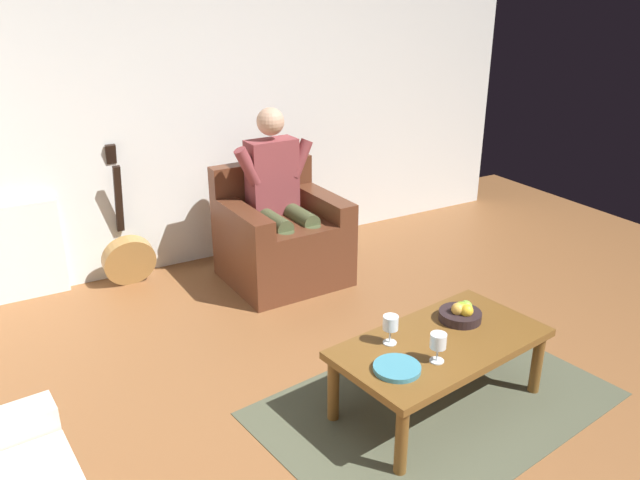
{
  "coord_description": "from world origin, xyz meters",
  "views": [
    {
      "loc": [
        1.65,
        1.51,
        2.08
      ],
      "look_at": [
        -0.11,
        -1.57,
        0.63
      ],
      "focal_mm": 35.51,
      "sensor_mm": 36.0,
      "label": 1
    }
  ],
  "objects_px": {
    "armchair": "(281,239)",
    "fruit_bowl": "(461,313)",
    "coffee_table": "(441,349)",
    "wine_glass_near": "(390,325)",
    "guitar": "(128,255)",
    "decorative_dish": "(397,368)",
    "person_seated": "(279,193)",
    "wine_glass_far": "(438,343)"
  },
  "relations": [
    {
      "from": "coffee_table",
      "to": "wine_glass_near",
      "type": "xyz_separation_m",
      "value": [
        0.25,
        -0.11,
        0.16
      ]
    },
    {
      "from": "armchair",
      "to": "person_seated",
      "type": "xyz_separation_m",
      "value": [
        0.0,
        -0.01,
        0.36
      ]
    },
    {
      "from": "person_seated",
      "to": "fruit_bowl",
      "type": "distance_m",
      "value": 1.73
    },
    {
      "from": "wine_glass_near",
      "to": "person_seated",
      "type": "bearing_deg",
      "value": -97.81
    },
    {
      "from": "guitar",
      "to": "wine_glass_near",
      "type": "bearing_deg",
      "value": 109.91
    },
    {
      "from": "person_seated",
      "to": "wine_glass_near",
      "type": "distance_m",
      "value": 1.73
    },
    {
      "from": "armchair",
      "to": "decorative_dish",
      "type": "distance_m",
      "value": 1.94
    },
    {
      "from": "armchair",
      "to": "wine_glass_far",
      "type": "distance_m",
      "value": 1.95
    },
    {
      "from": "wine_glass_far",
      "to": "fruit_bowl",
      "type": "distance_m",
      "value": 0.45
    },
    {
      "from": "armchair",
      "to": "decorative_dish",
      "type": "height_order",
      "value": "armchair"
    },
    {
      "from": "wine_glass_near",
      "to": "wine_glass_far",
      "type": "xyz_separation_m",
      "value": [
        -0.1,
        0.25,
        -0.0
      ]
    },
    {
      "from": "fruit_bowl",
      "to": "coffee_table",
      "type": "bearing_deg",
      "value": 26.39
    },
    {
      "from": "coffee_table",
      "to": "fruit_bowl",
      "type": "height_order",
      "value": "fruit_bowl"
    },
    {
      "from": "wine_glass_near",
      "to": "fruit_bowl",
      "type": "bearing_deg",
      "value": -179.65
    },
    {
      "from": "armchair",
      "to": "guitar",
      "type": "height_order",
      "value": "guitar"
    },
    {
      "from": "person_seated",
      "to": "coffee_table",
      "type": "relative_size",
      "value": 1.07
    },
    {
      "from": "armchair",
      "to": "wine_glass_near",
      "type": "relative_size",
      "value": 5.49
    },
    {
      "from": "wine_glass_near",
      "to": "decorative_dish",
      "type": "relative_size",
      "value": 0.68
    },
    {
      "from": "armchair",
      "to": "coffee_table",
      "type": "height_order",
      "value": "armchair"
    },
    {
      "from": "armchair",
      "to": "coffee_table",
      "type": "distance_m",
      "value": 1.8
    },
    {
      "from": "wine_glass_near",
      "to": "fruit_bowl",
      "type": "xyz_separation_m",
      "value": [
        -0.47,
        -0.0,
        -0.07
      ]
    },
    {
      "from": "fruit_bowl",
      "to": "wine_glass_near",
      "type": "bearing_deg",
      "value": 0.35
    },
    {
      "from": "person_seated",
      "to": "coffee_table",
      "type": "distance_m",
      "value": 1.84
    },
    {
      "from": "guitar",
      "to": "coffee_table",
      "type": "bearing_deg",
      "value": 114.37
    },
    {
      "from": "armchair",
      "to": "guitar",
      "type": "distance_m",
      "value": 1.12
    },
    {
      "from": "armchair",
      "to": "decorative_dish",
      "type": "xyz_separation_m",
      "value": [
        0.34,
        1.91,
        0.09
      ]
    },
    {
      "from": "guitar",
      "to": "decorative_dish",
      "type": "xyz_separation_m",
      "value": [
        -0.67,
        2.38,
        0.18
      ]
    },
    {
      "from": "armchair",
      "to": "fruit_bowl",
      "type": "xyz_separation_m",
      "value": [
        -0.23,
        1.69,
        0.12
      ]
    },
    {
      "from": "person_seated",
      "to": "coffee_table",
      "type": "bearing_deg",
      "value": 88.53
    },
    {
      "from": "guitar",
      "to": "decorative_dish",
      "type": "height_order",
      "value": "guitar"
    },
    {
      "from": "coffee_table",
      "to": "guitar",
      "type": "relative_size",
      "value": 1.15
    },
    {
      "from": "coffee_table",
      "to": "fruit_bowl",
      "type": "xyz_separation_m",
      "value": [
        -0.22,
        -0.11,
        0.09
      ]
    },
    {
      "from": "person_seated",
      "to": "guitar",
      "type": "distance_m",
      "value": 1.2
    },
    {
      "from": "guitar",
      "to": "wine_glass_far",
      "type": "distance_m",
      "value": 2.58
    },
    {
      "from": "coffee_table",
      "to": "wine_glass_far",
      "type": "relative_size",
      "value": 7.87
    },
    {
      "from": "person_seated",
      "to": "wine_glass_near",
      "type": "xyz_separation_m",
      "value": [
        0.23,
        1.7,
        -0.17
      ]
    },
    {
      "from": "wine_glass_far",
      "to": "decorative_dish",
      "type": "relative_size",
      "value": 0.67
    },
    {
      "from": "person_seated",
      "to": "coffee_table",
      "type": "xyz_separation_m",
      "value": [
        -0.01,
        1.81,
        -0.33
      ]
    },
    {
      "from": "guitar",
      "to": "fruit_bowl",
      "type": "bearing_deg",
      "value": 120.08
    },
    {
      "from": "guitar",
      "to": "wine_glass_near",
      "type": "height_order",
      "value": "guitar"
    },
    {
      "from": "coffee_table",
      "to": "guitar",
      "type": "xyz_separation_m",
      "value": [
        1.03,
        -2.27,
        -0.11
      ]
    },
    {
      "from": "armchair",
      "to": "fruit_bowl",
      "type": "height_order",
      "value": "armchair"
    }
  ]
}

